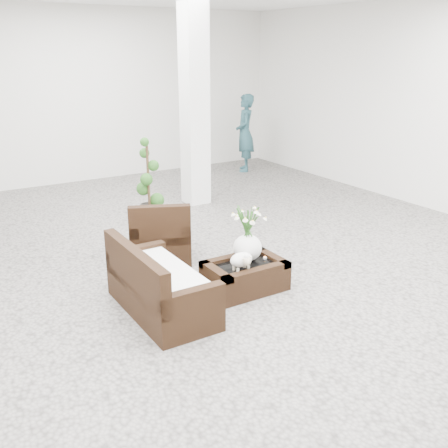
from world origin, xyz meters
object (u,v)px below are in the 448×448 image
loveseat (162,278)px  topiary (148,178)px  coffee_table (245,277)px  armchair (160,229)px

loveseat → topiary: topiary is taller
loveseat → topiary: size_ratio=1.11×
coffee_table → armchair: 1.48m
armchair → topiary: size_ratio=0.63×
coffee_table → armchair: bearing=106.9°
armchair → loveseat: size_ratio=0.57×
loveseat → topiary: (1.26, 3.13, 0.27)m
coffee_table → topiary: size_ratio=0.69×
loveseat → coffee_table: bearing=-91.6°
coffee_table → topiary: topiary is taller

